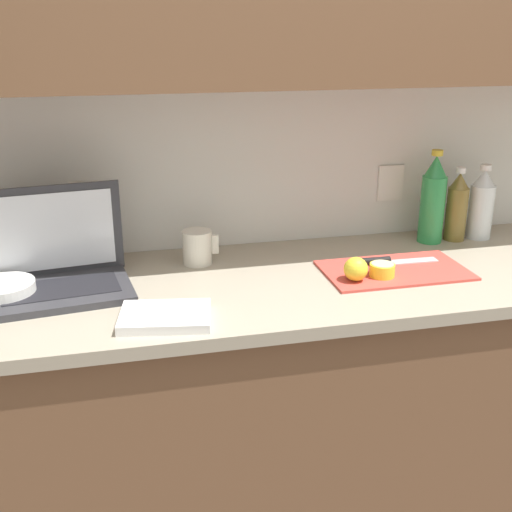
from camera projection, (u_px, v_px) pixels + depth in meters
name	position (u px, v px, depth m)	size (l,w,h in m)	color
wall_back	(348.00, 33.00, 1.90)	(5.20, 0.38, 2.60)	white
counter_unit	(365.00, 398.00, 2.05)	(2.43, 0.65, 0.90)	brown
laptop	(58.00, 267.00, 1.75)	(0.40, 0.30, 0.27)	#333338
cutting_board	(394.00, 270.00, 1.89)	(0.42, 0.25, 0.01)	#D1473D
knife	(382.00, 261.00, 1.92)	(0.26, 0.04, 0.02)	silver
lemon_half_cut	(382.00, 270.00, 1.83)	(0.07, 0.07, 0.04)	yellow
lemon_whole_beside	(356.00, 269.00, 1.79)	(0.07, 0.07, 0.07)	yellow
bottle_green_soda	(481.00, 205.00, 2.15)	(0.08, 0.08, 0.25)	silver
bottle_oil_tall	(457.00, 207.00, 2.13)	(0.07, 0.07, 0.25)	olive
bottle_water_clear	(433.00, 200.00, 2.10)	(0.08, 0.08, 0.31)	#2D934C
measuring_cup	(198.00, 247.00, 1.94)	(0.11, 0.09, 0.10)	silver
bowl_white	(3.00, 291.00, 1.69)	(0.17, 0.17, 0.05)	white
dish_towel	(165.00, 317.00, 1.57)	(0.22, 0.16, 0.02)	white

